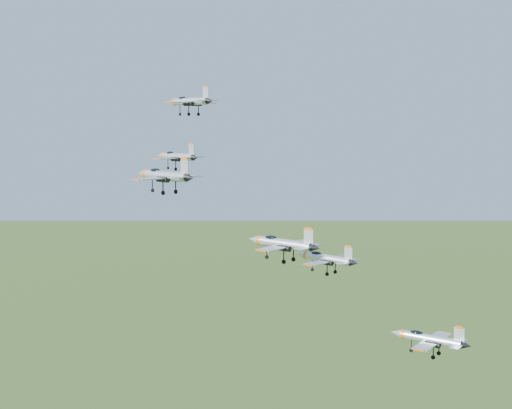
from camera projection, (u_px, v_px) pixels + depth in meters
The scene contains 6 objects.
jet_lead at pixel (189, 101), 141.08m from camera, with size 13.62×11.52×3.68m.
jet_left_high at pixel (176, 156), 123.84m from camera, with size 11.37×9.64×3.08m.
jet_right_high at pixel (164, 175), 104.66m from camera, with size 13.01×10.99×3.51m.
jet_left_low at pixel (325, 258), 113.19m from camera, with size 12.07×10.14×3.24m.
jet_right_low at pixel (282, 243), 99.88m from camera, with size 12.58×10.51×3.36m.
jet_trail at pixel (429, 339), 100.12m from camera, with size 11.91×9.85×3.18m.
Camera 1 is at (64.96, -99.26, 141.19)m, focal length 50.00 mm.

